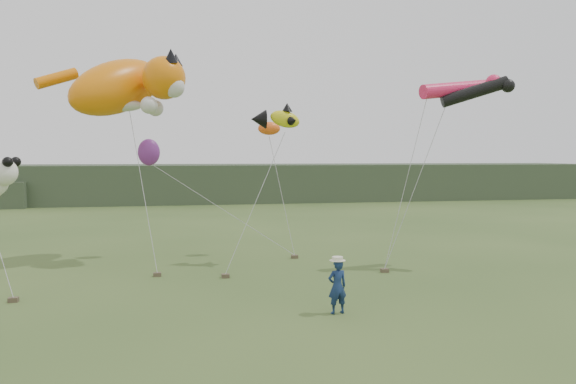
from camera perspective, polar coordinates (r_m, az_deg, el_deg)
name	(u,v)px	position (r m, az deg, el deg)	size (l,w,h in m)	color
ground	(279,307)	(18.98, -0.89, -11.58)	(120.00, 120.00, 0.00)	#385123
headland	(180,184)	(62.79, -10.89, 0.84)	(90.00, 13.00, 4.00)	#2D3D28
festival_attendant	(337,287)	(18.06, 5.03, -9.55)	(0.63, 0.41, 1.73)	navy
sandbag_anchors	(226,274)	(23.76, -6.32, -8.27)	(14.55, 6.42, 0.16)	brown
cat_kite	(127,86)	(28.06, -16.02, 10.34)	(7.14, 5.83, 4.08)	orange
fish_kite	(275,119)	(26.09, -1.30, 7.47)	(2.32, 1.55, 1.28)	yellow
tube_kites	(469,89)	(26.69, 17.91, 9.92)	(4.08, 1.99, 1.48)	black
misc_kites	(189,144)	(28.39, -10.00, 4.80)	(7.05, 1.10, 2.20)	#FA5F19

